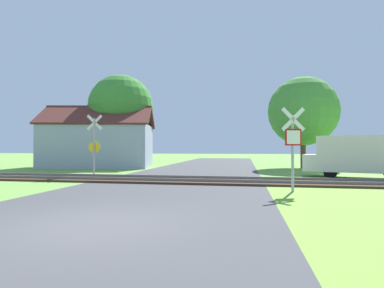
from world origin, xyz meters
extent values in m
plane|color=#6B9942|center=(0.00, 0.00, 0.00)|extent=(160.00, 160.00, 0.00)
cube|color=#424244|center=(0.00, 2.00, 0.00)|extent=(8.00, 80.00, 0.01)
cube|color=#422D1E|center=(0.00, 8.31, 0.05)|extent=(60.00, 2.60, 0.10)
cube|color=slate|center=(0.00, 9.03, 0.16)|extent=(60.00, 0.08, 0.12)
cube|color=slate|center=(0.00, 7.59, 0.16)|extent=(60.00, 0.08, 0.12)
cylinder|color=#9E9EA5|center=(4.86, 5.73, 1.39)|extent=(0.10, 0.10, 2.79)
cube|color=red|center=(4.87, 5.66, 1.98)|extent=(0.59, 0.17, 0.60)
cube|color=white|center=(4.88, 5.64, 1.98)|extent=(0.48, 0.13, 0.49)
cube|color=white|center=(4.87, 5.66, 2.64)|extent=(0.86, 0.24, 0.88)
cube|color=white|center=(4.87, 5.66, 2.64)|extent=(0.86, 0.24, 0.88)
cylinder|color=#9E9EA5|center=(-5.16, 9.85, 1.64)|extent=(0.09, 0.09, 3.28)
cube|color=white|center=(-5.17, 9.91, 3.03)|extent=(0.87, 0.18, 0.88)
cube|color=white|center=(-5.17, 9.91, 3.03)|extent=(0.87, 0.18, 0.88)
cylinder|color=yellow|center=(-5.17, 9.91, 1.65)|extent=(0.64, 0.14, 0.64)
cube|color=#99A3B7|center=(-8.90, 17.74, 1.76)|extent=(9.23, 6.81, 3.52)
cube|color=#562823|center=(-8.64, 16.45, 4.27)|extent=(9.18, 4.66, 1.81)
cube|color=#562823|center=(-9.16, 19.03, 4.27)|extent=(9.18, 4.66, 1.81)
cube|color=brown|center=(-6.65, 18.20, 4.28)|extent=(0.59, 0.59, 1.10)
cylinder|color=#513823|center=(-7.67, 19.32, 1.56)|extent=(0.31, 0.31, 3.12)
sphere|color=#3D8433|center=(-7.67, 19.32, 5.24)|extent=(5.65, 5.65, 5.65)
cylinder|color=#513823|center=(7.76, 19.57, 1.24)|extent=(0.42, 0.42, 2.49)
sphere|color=#478E38|center=(7.76, 19.57, 4.56)|extent=(5.52, 5.52, 5.52)
cube|color=silver|center=(9.14, 11.43, 1.29)|extent=(4.55, 2.95, 1.90)
cube|color=silver|center=(6.78, 12.08, 0.79)|extent=(1.16, 1.93, 0.90)
cube|color=#19232D|center=(7.13, 11.98, 1.62)|extent=(0.47, 1.57, 0.85)
cube|color=navy|center=(9.39, 12.35, 0.96)|extent=(3.65, 1.02, 0.16)
cylinder|color=black|center=(7.97, 12.56, 0.34)|extent=(0.70, 0.35, 0.68)
cylinder|color=black|center=(7.55, 11.06, 0.34)|extent=(0.70, 0.35, 0.68)
camera|label=1|loc=(3.15, -5.64, 1.58)|focal=28.00mm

